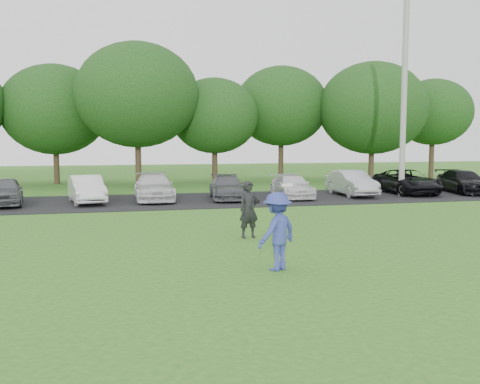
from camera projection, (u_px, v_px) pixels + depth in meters
name	position (u px, v px, depth m)	size (l,w,h in m)	color
ground	(276.00, 263.00, 12.17)	(100.00, 100.00, 0.00)	#316C1E
parking_lot	(192.00, 200.00, 24.75)	(32.00, 6.50, 0.03)	black
utility_pole	(404.00, 95.00, 26.05)	(0.28, 0.28, 9.99)	#9E9E99
frisbee_player	(277.00, 231.00, 11.47)	(1.26, 1.13, 1.88)	#37429B
camera_bystander	(249.00, 210.00, 15.26)	(0.65, 0.48, 1.63)	black
parked_cars	(201.00, 187.00, 24.82)	(30.76, 4.88, 1.26)	silver
tree_row	(192.00, 107.00, 34.07)	(42.39, 9.85, 8.64)	#38281C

